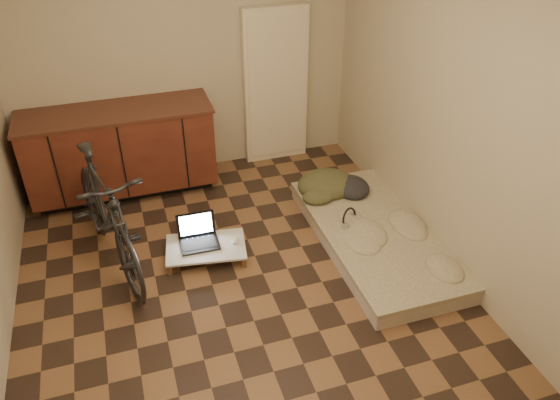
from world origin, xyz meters
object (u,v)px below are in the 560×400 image
object	(u,v)px
futon	(375,236)
lap_desk	(206,247)
bicycle	(105,208)
laptop	(198,237)

from	to	relation	value
futon	lap_desk	size ratio (longest dim) A/B	2.62
bicycle	lap_desk	distance (m)	0.91
futon	laptop	size ratio (longest dim) A/B	5.71
bicycle	futon	xyz separation A→B (m)	(2.25, -0.47, -0.47)
bicycle	lap_desk	world-z (taller)	bicycle
futon	bicycle	bearing A→B (deg)	168.30
bicycle	laptop	xyz separation A→B (m)	(0.72, -0.09, -0.39)
bicycle	futon	bearing A→B (deg)	-25.26
lap_desk	laptop	bearing A→B (deg)	128.66
bicycle	lap_desk	size ratio (longest dim) A/B	2.31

